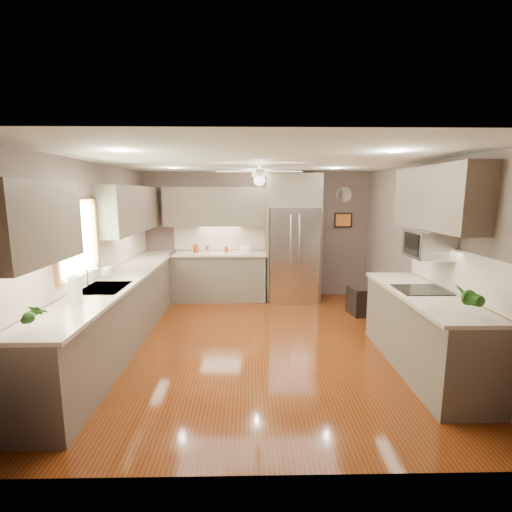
{
  "coord_description": "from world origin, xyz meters",
  "views": [
    {
      "loc": [
        -0.15,
        -4.95,
        2.09
      ],
      "look_at": [
        -0.04,
        0.6,
        1.14
      ],
      "focal_mm": 26.0,
      "sensor_mm": 36.0,
      "label": 1
    }
  ],
  "objects_px": {
    "soap_bottle": "(108,270)",
    "bowl": "(246,251)",
    "canister_a": "(196,249)",
    "microwave": "(428,244)",
    "potted_plant_right": "(467,296)",
    "canister_b": "(207,249)",
    "paper_towel": "(76,290)",
    "potted_plant_left": "(31,314)",
    "canister_d": "(226,249)",
    "stool": "(362,301)",
    "refrigerator": "(293,240)"
  },
  "relations": [
    {
      "from": "soap_bottle",
      "to": "bowl",
      "type": "distance_m",
      "value": 2.84
    },
    {
      "from": "canister_a",
      "to": "microwave",
      "type": "relative_size",
      "value": 0.3
    },
    {
      "from": "potted_plant_right",
      "to": "canister_b",
      "type": "bearing_deg",
      "value": 127.37
    },
    {
      "from": "microwave",
      "to": "paper_towel",
      "type": "bearing_deg",
      "value": -171.54
    },
    {
      "from": "soap_bottle",
      "to": "bowl",
      "type": "bearing_deg",
      "value": 48.99
    },
    {
      "from": "potted_plant_left",
      "to": "potted_plant_right",
      "type": "bearing_deg",
      "value": 5.82
    },
    {
      "from": "soap_bottle",
      "to": "bowl",
      "type": "height_order",
      "value": "soap_bottle"
    },
    {
      "from": "bowl",
      "to": "paper_towel",
      "type": "height_order",
      "value": "paper_towel"
    },
    {
      "from": "potted_plant_left",
      "to": "canister_a",
      "type": "bearing_deg",
      "value": 79.39
    },
    {
      "from": "canister_a",
      "to": "potted_plant_right",
      "type": "relative_size",
      "value": 0.48
    },
    {
      "from": "potted_plant_left",
      "to": "bowl",
      "type": "distance_m",
      "value": 4.51
    },
    {
      "from": "canister_d",
      "to": "stool",
      "type": "height_order",
      "value": "canister_d"
    },
    {
      "from": "potted_plant_left",
      "to": "refrigerator",
      "type": "xyz_separation_m",
      "value": [
        2.66,
        4.14,
        0.09
      ]
    },
    {
      "from": "microwave",
      "to": "paper_towel",
      "type": "height_order",
      "value": "microwave"
    },
    {
      "from": "potted_plant_right",
      "to": "soap_bottle",
      "type": "bearing_deg",
      "value": 157.97
    },
    {
      "from": "potted_plant_left",
      "to": "microwave",
      "type": "xyz_separation_m",
      "value": [
        3.98,
        1.43,
        0.39
      ]
    },
    {
      "from": "canister_b",
      "to": "bowl",
      "type": "distance_m",
      "value": 0.75
    },
    {
      "from": "canister_a",
      "to": "stool",
      "type": "distance_m",
      "value": 3.25
    },
    {
      "from": "canister_d",
      "to": "paper_towel",
      "type": "xyz_separation_m",
      "value": [
        -1.38,
        -3.36,
        0.08
      ]
    },
    {
      "from": "refrigerator",
      "to": "microwave",
      "type": "relative_size",
      "value": 4.45
    },
    {
      "from": "canister_b",
      "to": "potted_plant_left",
      "type": "xyz_separation_m",
      "value": [
        -0.99,
        -4.18,
        0.08
      ]
    },
    {
      "from": "potted_plant_left",
      "to": "refrigerator",
      "type": "height_order",
      "value": "refrigerator"
    },
    {
      "from": "refrigerator",
      "to": "paper_towel",
      "type": "xyz_separation_m",
      "value": [
        -2.67,
        -3.3,
        -0.11
      ]
    },
    {
      "from": "canister_d",
      "to": "potted_plant_right",
      "type": "distance_m",
      "value": 4.56
    },
    {
      "from": "canister_b",
      "to": "soap_bottle",
      "type": "distance_m",
      "value": 2.43
    },
    {
      "from": "potted_plant_left",
      "to": "paper_towel",
      "type": "xyz_separation_m",
      "value": [
        -0.02,
        0.83,
        -0.01
      ]
    },
    {
      "from": "canister_d",
      "to": "microwave",
      "type": "relative_size",
      "value": 0.21
    },
    {
      "from": "canister_b",
      "to": "potted_plant_left",
      "type": "bearing_deg",
      "value": -103.35
    },
    {
      "from": "potted_plant_left",
      "to": "bowl",
      "type": "height_order",
      "value": "potted_plant_left"
    },
    {
      "from": "bowl",
      "to": "refrigerator",
      "type": "relative_size",
      "value": 0.09
    },
    {
      "from": "canister_b",
      "to": "refrigerator",
      "type": "relative_size",
      "value": 0.05
    },
    {
      "from": "microwave",
      "to": "stool",
      "type": "bearing_deg",
      "value": 96.46
    },
    {
      "from": "canister_b",
      "to": "stool",
      "type": "relative_size",
      "value": 0.26
    },
    {
      "from": "refrigerator",
      "to": "microwave",
      "type": "bearing_deg",
      "value": -63.91
    },
    {
      "from": "canister_a",
      "to": "canister_b",
      "type": "height_order",
      "value": "canister_a"
    },
    {
      "from": "bowl",
      "to": "potted_plant_right",
      "type": "bearing_deg",
      "value": -60.4
    },
    {
      "from": "bowl",
      "to": "paper_towel",
      "type": "relative_size",
      "value": 0.72
    },
    {
      "from": "canister_d",
      "to": "potted_plant_left",
      "type": "bearing_deg",
      "value": -107.99
    },
    {
      "from": "soap_bottle",
      "to": "potted_plant_right",
      "type": "xyz_separation_m",
      "value": [
        4.0,
        -1.62,
        0.07
      ]
    },
    {
      "from": "canister_a",
      "to": "soap_bottle",
      "type": "relative_size",
      "value": 0.79
    },
    {
      "from": "canister_d",
      "to": "paper_towel",
      "type": "bearing_deg",
      "value": -112.31
    },
    {
      "from": "canister_b",
      "to": "bowl",
      "type": "xyz_separation_m",
      "value": [
        0.75,
        -0.02,
        -0.04
      ]
    },
    {
      "from": "potted_plant_right",
      "to": "microwave",
      "type": "height_order",
      "value": "microwave"
    },
    {
      "from": "soap_bottle",
      "to": "paper_towel",
      "type": "xyz_separation_m",
      "value": [
        0.1,
        -1.18,
        0.03
      ]
    },
    {
      "from": "paper_towel",
      "to": "stool",
      "type": "bearing_deg",
      "value": 31.98
    },
    {
      "from": "canister_d",
      "to": "stool",
      "type": "relative_size",
      "value": 0.23
    },
    {
      "from": "soap_bottle",
      "to": "paper_towel",
      "type": "height_order",
      "value": "paper_towel"
    },
    {
      "from": "bowl",
      "to": "refrigerator",
      "type": "xyz_separation_m",
      "value": [
        0.91,
        -0.02,
        0.22
      ]
    },
    {
      "from": "soap_bottle",
      "to": "potted_plant_right",
      "type": "bearing_deg",
      "value": -22.03
    },
    {
      "from": "canister_d",
      "to": "refrigerator",
      "type": "distance_m",
      "value": 1.31
    }
  ]
}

